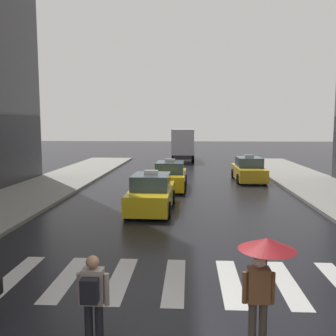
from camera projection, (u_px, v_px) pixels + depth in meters
The scene contains 7 objects.
crosswalk_markings at pixel (175, 280), 9.09m from camera, with size 11.30×2.80×0.01m.
taxi_lead at pixel (151, 194), 16.60m from camera, with size 2.00×4.57×1.80m.
taxi_second at pixel (170, 177), 22.09m from camera, with size 1.97×4.56×1.80m.
taxi_third at pixel (249, 170), 25.17m from camera, with size 1.97×4.56×1.80m.
box_truck at pixel (183, 143), 38.97m from camera, with size 2.32×7.55×3.35m.
pedestrian_with_umbrella at pixel (264, 262), 6.19m from camera, with size 0.96×0.96×1.94m.
pedestrian_with_backpack at pixel (93, 296), 6.17m from camera, with size 0.55×0.43×1.65m.
Camera 1 is at (0.34, -5.70, 3.81)m, focal length 39.60 mm.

